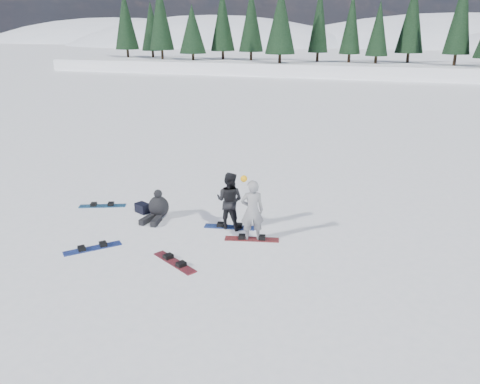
% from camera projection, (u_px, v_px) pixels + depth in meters
% --- Properties ---
extents(ground, '(420.00, 420.00, 0.00)m').
position_uv_depth(ground, '(237.00, 268.00, 11.43)').
color(ground, white).
rests_on(ground, ground).
extents(alpine_backdrop, '(412.50, 227.00, 53.20)m').
position_uv_depth(alpine_backdrop, '(364.00, 81.00, 188.70)').
color(alpine_backdrop, white).
rests_on(alpine_backdrop, ground).
extents(snowboarder_woman, '(0.74, 0.62, 1.88)m').
position_uv_depth(snowboarder_woman, '(252.00, 210.00, 12.68)').
color(snowboarder_woman, gray).
rests_on(snowboarder_woman, ground).
extents(snowboarder_man, '(0.88, 0.71, 1.69)m').
position_uv_depth(snowboarder_man, '(229.00, 201.00, 13.50)').
color(snowboarder_man, black).
rests_on(snowboarder_man, ground).
extents(seated_rider, '(0.66, 1.07, 0.90)m').
position_uv_depth(seated_rider, '(158.00, 207.00, 14.36)').
color(seated_rider, black).
rests_on(seated_rider, ground).
extents(gear_bag, '(0.53, 0.46, 0.30)m').
position_uv_depth(gear_bag, '(143.00, 208.00, 14.87)').
color(gear_bag, black).
rests_on(gear_bag, ground).
extents(snowboard_woman, '(1.52, 0.62, 0.03)m').
position_uv_depth(snowboard_woman, '(252.00, 239.00, 12.97)').
color(snowboard_woman, maroon).
rests_on(snowboard_woman, ground).
extents(snowboard_man, '(1.53, 0.56, 0.03)m').
position_uv_depth(snowboard_man, '(230.00, 227.00, 13.77)').
color(snowboard_man, '#1C3D9C').
rests_on(snowboard_man, ground).
extents(snowboard_loose_a, '(1.22, 1.29, 0.03)m').
position_uv_depth(snowboard_loose_a, '(93.00, 248.00, 12.43)').
color(snowboard_loose_a, '#1D37A0').
rests_on(snowboard_loose_a, ground).
extents(snowboard_loose_c, '(1.49, 0.83, 0.03)m').
position_uv_depth(snowboard_loose_c, '(102.00, 206.00, 15.42)').
color(snowboard_loose_c, '#19588C').
rests_on(snowboard_loose_c, ground).
extents(snowboard_loose_b, '(1.45, 0.98, 0.03)m').
position_uv_depth(snowboard_loose_b, '(175.00, 262.00, 11.67)').
color(snowboard_loose_b, maroon).
rests_on(snowboard_loose_b, ground).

